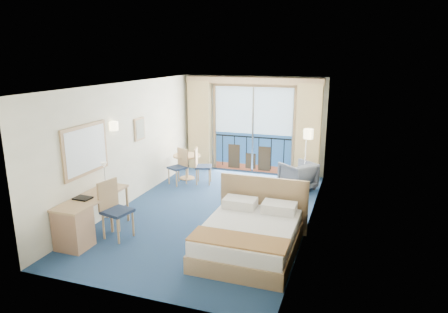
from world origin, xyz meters
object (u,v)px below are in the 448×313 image
armchair (298,175)px  floor_lamp (306,145)px  bed (250,235)px  nightstand (294,212)px  desk_chair (113,206)px  table_chair_a (200,164)px  table_chair_b (180,164)px  round_table (187,161)px  desk (78,223)px

armchair → floor_lamp: size_ratio=0.52×
bed → floor_lamp: bearing=83.8°
nightstand → desk_chair: desk_chair is taller
bed → armchair: 3.58m
bed → desk_chair: bearing=-174.4°
nightstand → table_chair_a: size_ratio=0.65×
bed → table_chair_b: (-2.70, 2.98, 0.22)m
table_chair_a → table_chair_b: size_ratio=1.02×
bed → round_table: bearing=128.2°
nightstand → table_chair_a: table_chair_a is taller
desk_chair → bed: bearing=-71.9°
desk → desk_chair: desk_chair is taller
floor_lamp → desk: 5.60m
armchair → table_chair_a: table_chair_a is taller
floor_lamp → table_chair_a: (-2.60, -0.55, -0.58)m
bed → desk: size_ratio=1.24×
nightstand → table_chair_a: bearing=145.2°
desk_chair → table_chair_a: bearing=7.2°
desk → round_table: 4.17m
desk → round_table: (0.22, 4.17, 0.08)m
bed → nightstand: bearing=67.0°
bed → table_chair_b: bed is taller
table_chair_b → desk_chair: bearing=-60.3°
bed → armchair: size_ratio=2.67×
bed → armchair: bed is taller
nightstand → table_chair_b: table_chair_b is taller
round_table → table_chair_b: (-0.00, -0.44, 0.02)m
round_table → nightstand: bearing=-33.8°
table_chair_a → desk_chair: bearing=159.5°
desk → table_chair_a: (0.72, 3.90, 0.11)m
floor_lamp → table_chair_b: bearing=-166.9°
armchair → table_chair_a: 2.50m
nightstand → desk_chair: size_ratio=0.57×
floor_lamp → table_chair_b: (-3.11, -0.72, -0.59)m
nightstand → desk_chair: (-3.05, -1.51, 0.30)m
desk_chair → table_chair_a: (0.31, 3.41, -0.07)m
nightstand → floor_lamp: (-0.13, 2.45, 0.80)m
floor_lamp → armchair: bearing=-135.7°
nightstand → armchair: 2.32m
floor_lamp → desk_chair: floor_lamp is taller
table_chair_a → armchair: bearing=-95.9°
floor_lamp → table_chair_b: floor_lamp is taller
desk → table_chair_b: 3.73m
round_table → bed: bearing=-51.8°
nightstand → armchair: (-0.28, 2.31, 0.04)m
nightstand → floor_lamp: floor_lamp is taller
desk_chair → table_chair_b: (-0.19, 3.23, -0.08)m
bed → armchair: bearing=85.8°
armchair → desk_chair: (-2.77, -3.81, 0.26)m
floor_lamp → desk: (-3.33, -4.45, -0.68)m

